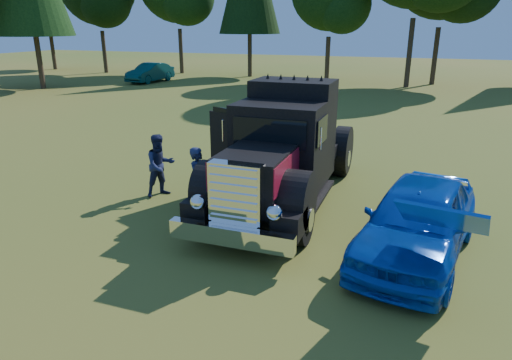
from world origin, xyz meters
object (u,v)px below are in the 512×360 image
(hotrod_coupe, at_px, (418,220))
(spectator_near, at_px, (199,182))
(spectator_far, at_px, (160,165))
(distant_teal_car, at_px, (150,73))
(diamond_t_truck, at_px, (283,154))

(hotrod_coupe, distance_m, spectator_near, 4.92)
(spectator_near, height_order, spectator_far, spectator_far)
(distant_teal_car, bearing_deg, spectator_far, -51.88)
(diamond_t_truck, xyz_separation_m, distant_teal_car, (-17.28, 21.13, -0.55))
(hotrod_coupe, bearing_deg, diamond_t_truck, 150.40)
(diamond_t_truck, height_order, distant_teal_car, diamond_t_truck)
(spectator_near, bearing_deg, distant_teal_car, 37.38)
(spectator_far, bearing_deg, spectator_near, -84.25)
(hotrod_coupe, relative_size, spectator_far, 2.84)
(distant_teal_car, bearing_deg, diamond_t_truck, -45.63)
(diamond_t_truck, relative_size, spectator_near, 4.32)
(diamond_t_truck, xyz_separation_m, hotrod_coupe, (3.29, -1.87, -0.52))
(hotrod_coupe, xyz_separation_m, distant_teal_car, (-20.57, 23.00, -0.03))
(diamond_t_truck, distance_m, hotrod_coupe, 3.82)
(diamond_t_truck, relative_size, hotrod_coupe, 1.52)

